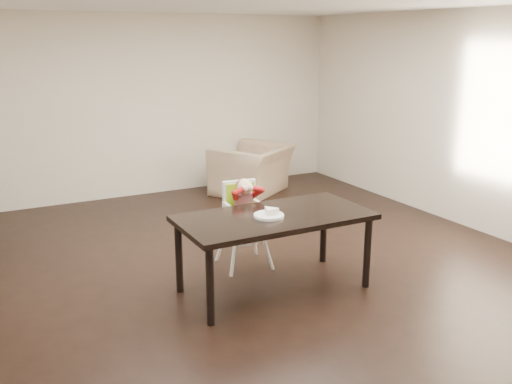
% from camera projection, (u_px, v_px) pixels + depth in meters
% --- Properties ---
extents(ground, '(7.00, 7.00, 0.00)m').
position_uv_depth(ground, '(263.00, 270.00, 5.96)').
color(ground, black).
rests_on(ground, ground).
extents(room_walls, '(6.02, 7.02, 2.71)m').
position_uv_depth(room_walls, '(264.00, 91.00, 5.47)').
color(room_walls, beige).
rests_on(room_walls, ground).
extents(dining_table, '(1.80, 0.90, 0.75)m').
position_uv_depth(dining_table, '(274.00, 223.00, 5.33)').
color(dining_table, black).
rests_on(dining_table, ground).
extents(high_chair, '(0.43, 0.43, 0.95)m').
position_uv_depth(high_chair, '(243.00, 204.00, 5.93)').
color(high_chair, white).
rests_on(high_chair, ground).
extents(plate, '(0.34, 0.34, 0.08)m').
position_uv_depth(plate, '(269.00, 214.00, 5.25)').
color(plate, white).
rests_on(plate, dining_table).
extents(armchair, '(1.35, 1.24, 0.99)m').
position_uv_depth(armchair, '(252.00, 161.00, 8.81)').
color(armchair, tan).
rests_on(armchair, ground).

